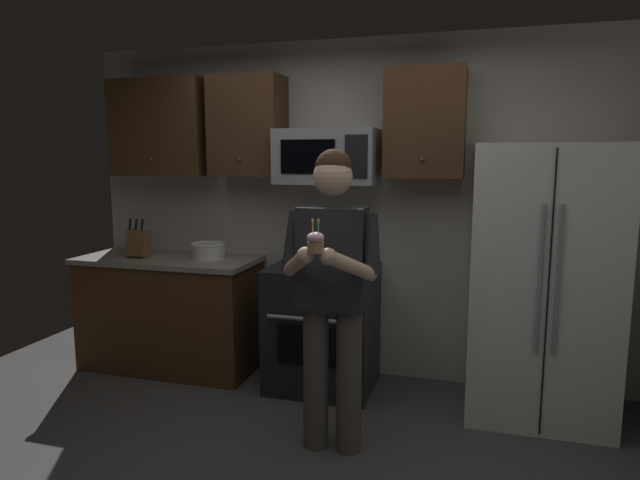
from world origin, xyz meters
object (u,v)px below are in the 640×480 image
object	(u,v)px
refrigerator	(541,283)
cupcake	(316,242)
knife_block	(138,243)
person	(332,285)
oven_range	(323,326)
bowl_large_white	(208,250)
microwave	(327,157)

from	to	relation	value
refrigerator	cupcake	world-z (taller)	refrigerator
knife_block	person	xyz separation A→B (m)	(1.84, -0.84, -0.04)
oven_range	bowl_large_white	distance (m)	1.09
refrigerator	person	world-z (taller)	refrigerator
microwave	person	world-z (taller)	microwave
microwave	person	size ratio (longest dim) A/B	0.42
knife_block	bowl_large_white	bearing A→B (deg)	7.98
person	knife_block	bearing A→B (deg)	155.45
knife_block	cupcake	size ratio (longest dim) A/B	1.84
microwave	refrigerator	world-z (taller)	microwave
refrigerator	cupcake	bearing A→B (deg)	-136.02
oven_range	microwave	bearing A→B (deg)	89.98
refrigerator	knife_block	size ratio (longest dim) A/B	5.63
bowl_large_white	person	world-z (taller)	person
oven_range	knife_block	size ratio (longest dim) A/B	2.91
knife_block	cupcake	bearing A→B (deg)	-32.45
oven_range	cupcake	xyz separation A→B (m)	(0.30, -1.20, 0.83)
knife_block	oven_range	bearing A→B (deg)	1.09
refrigerator	person	distance (m)	1.46
bowl_large_white	oven_range	bearing A→B (deg)	-3.09
refrigerator	bowl_large_white	world-z (taller)	refrigerator
microwave	knife_block	bearing A→B (deg)	-174.48
bowl_large_white	person	bearing A→B (deg)	-36.17
bowl_large_white	microwave	bearing A→B (deg)	4.02
bowl_large_white	cupcake	world-z (taller)	cupcake
microwave	refrigerator	distance (m)	1.72
oven_range	cupcake	bearing A→B (deg)	-75.97
refrigerator	cupcake	distance (m)	1.71
refrigerator	microwave	bearing A→B (deg)	173.97
microwave	cupcake	world-z (taller)	microwave
cupcake	microwave	bearing A→B (deg)	102.80
bowl_large_white	person	size ratio (longest dim) A/B	0.15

